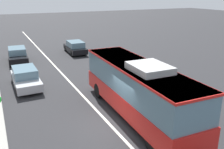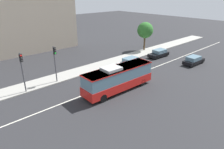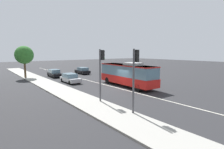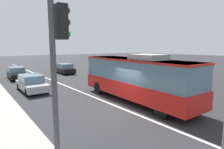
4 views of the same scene
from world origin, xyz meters
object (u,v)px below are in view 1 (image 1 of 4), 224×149
at_px(transit_bus, 137,87).
at_px(sedan_black_ahead, 18,55).
at_px(sedan_silver, 26,78).
at_px(sedan_black, 75,47).

height_order(transit_bus, sedan_black_ahead, transit_bus).
xyz_separation_m(sedan_silver, sedan_black_ahead, (8.00, -0.26, 0.00)).
xyz_separation_m(sedan_silver, sedan_black, (8.94, -6.91, 0.00)).
distance_m(transit_bus, sedan_black, 16.88).
bearing_deg(transit_bus, sedan_black_ahead, 19.40).
distance_m(transit_bus, sedan_silver, 9.49).
bearing_deg(sedan_silver, sedan_black, 141.86).
bearing_deg(sedan_black_ahead, sedan_silver, 0.95).
bearing_deg(sedan_black_ahead, sedan_black, 100.84).
relative_size(transit_bus, sedan_silver, 2.23).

